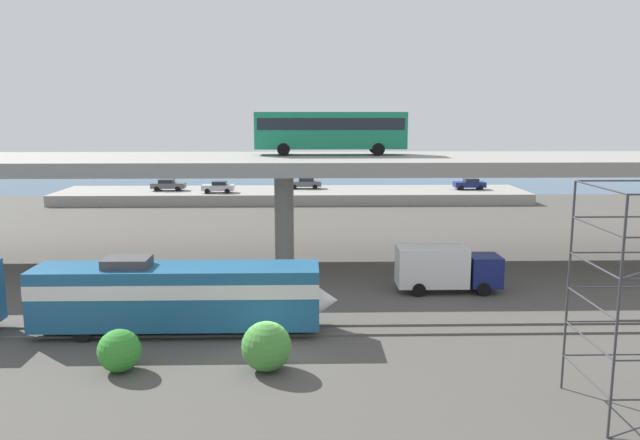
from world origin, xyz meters
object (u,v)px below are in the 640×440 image
Objects in this scene: train_locomotive at (191,293)px; parked_car_3 at (218,187)px; transit_bus_on_overpass at (330,129)px; service_truck_west at (445,268)px; parked_car_0 at (168,185)px; parked_car_1 at (305,183)px; parked_car_2 at (470,184)px.

train_locomotive is 48.66m from parked_car_3.
train_locomotive is 3.98× the size of parked_car_3.
transit_bus_on_overpass reaches higher than service_truck_west.
parked_car_3 is at bearing 95.95° from train_locomotive.
train_locomotive reaches higher than parked_car_0.
parked_car_0 and parked_car_3 have the same top height.
service_truck_west is 1.67× the size of parked_car_3.
transit_bus_on_overpass reaches higher than train_locomotive.
parked_car_1 is at bearing -159.77° from parked_car_3.
train_locomotive is at bearing 95.95° from parked_car_3.
transit_bus_on_overpass is 1.76× the size of service_truck_west.
transit_bus_on_overpass is 34.15m from parked_car_3.
parked_car_1 is (18.11, 1.74, -0.00)m from parked_car_0.
service_truck_west is at bearing 124.43° from transit_bus_on_overpass.
train_locomotive is at bearing 65.64° from transit_bus_on_overpass.
service_truck_west reaches higher than parked_car_3.
transit_bus_on_overpass reaches higher than parked_car_1.
parked_car_0 and parked_car_2 have the same top height.
service_truck_west is 1.54× the size of parked_car_0.
service_truck_west is 51.18m from parked_car_0.
transit_bus_on_overpass is at bearing 124.43° from service_truck_west.
parked_car_1 is (6.12, 52.51, -0.04)m from train_locomotive.
parked_car_0 is at bearing -58.40° from transit_bus_on_overpass.
transit_bus_on_overpass is 2.90× the size of parked_car_2.
parked_car_3 is (-5.05, 48.40, -0.04)m from train_locomotive.
parked_car_2 and parked_car_3 have the same top height.
parked_car_0 is 1.07× the size of parked_car_2.
train_locomotive is 52.17m from parked_car_0.
transit_bus_on_overpass is 2.67× the size of parked_car_1.
train_locomotive is 52.87m from parked_car_1.
train_locomotive is 3.61× the size of parked_car_1.
parked_car_2 is (12.89, 43.57, 0.51)m from service_truck_west.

